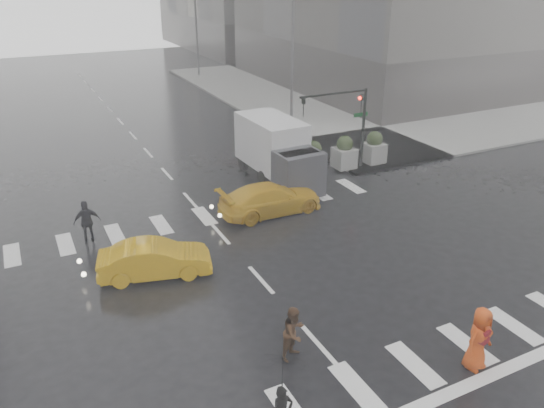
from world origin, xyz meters
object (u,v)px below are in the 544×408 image
box_truck (278,150)px  traffic_signal_pole (349,114)px  pedestrian_orange (479,339)px  taxi_mid (155,259)px  pedestrian_brown (294,333)px

box_truck → traffic_signal_pole: bearing=-6.2°
box_truck → pedestrian_orange: bearing=-97.5°
traffic_signal_pole → box_truck: (-4.04, 0.32, -1.51)m
traffic_signal_pole → taxi_mid: traffic_signal_pole is taller
traffic_signal_pole → box_truck: traffic_signal_pole is taller
pedestrian_brown → pedestrian_orange: bearing=-56.5°
pedestrian_orange → box_truck: (1.51, 15.13, 0.74)m
pedestrian_brown → taxi_mid: pedestrian_brown is taller
pedestrian_brown → box_truck: bearing=39.6°
taxi_mid → box_truck: 10.46m
taxi_mid → box_truck: size_ratio=0.67×
traffic_signal_pole → pedestrian_orange: bearing=-110.6°
taxi_mid → pedestrian_orange: bearing=-128.3°
traffic_signal_pole → pedestrian_brown: bearing=-129.2°
traffic_signal_pole → pedestrian_orange: size_ratio=2.32×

